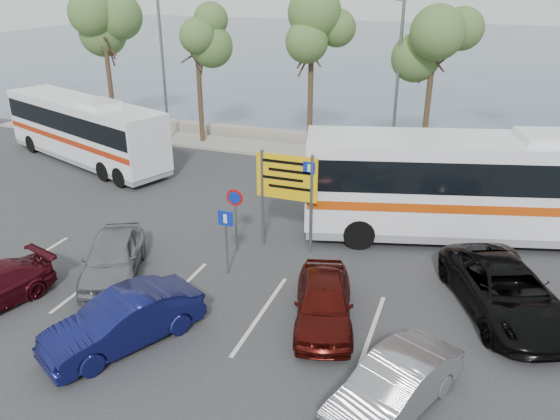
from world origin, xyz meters
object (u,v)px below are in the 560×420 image
(coach_bus_left, at_px, (85,132))
(coach_bus_right, at_px, (486,190))
(direction_sign, at_px, (287,185))
(car_silver_b, at_px, (394,387))
(car_silver_a, at_px, (113,257))
(street_lamp_right, at_px, (398,76))
(car_blue, at_px, (123,321))
(street_lamp_left, at_px, (162,62))
(car_red, at_px, (324,301))
(pedestrian_near, at_px, (327,208))
(suv_black, at_px, (506,291))

(coach_bus_left, distance_m, coach_bus_right, 19.64)
(direction_sign, xyz_separation_m, car_silver_b, (4.90, -6.70, -1.78))
(car_silver_a, bearing_deg, street_lamp_right, 39.23)
(direction_sign, relative_size, car_blue, 0.84)
(street_lamp_left, bearing_deg, car_red, -46.59)
(street_lamp_left, xyz_separation_m, pedestrian_near, (12.00, -8.52, -3.63))
(coach_bus_left, bearing_deg, suv_black, -19.89)
(street_lamp_left, height_order, car_silver_a, street_lamp_left)
(car_blue, height_order, car_red, car_blue)
(direction_sign, bearing_deg, coach_bus_right, 26.95)
(coach_bus_right, xyz_separation_m, car_silver_a, (-11.10, -7.13, -1.17))
(street_lamp_right, distance_m, car_silver_b, 17.71)
(suv_black, height_order, pedestrian_near, pedestrian_near)
(car_red, xyz_separation_m, pedestrian_near, (-1.50, 5.75, 0.29))
(suv_black, xyz_separation_m, pedestrian_near, (-6.30, 3.50, 0.24))
(coach_bus_right, relative_size, car_silver_b, 3.38)
(street_lamp_left, relative_size, suv_black, 1.53)
(coach_bus_right, bearing_deg, pedestrian_near, -164.74)
(street_lamp_left, height_order, car_blue, street_lamp_left)
(street_lamp_left, bearing_deg, coach_bus_left, -113.16)
(car_silver_a, distance_m, car_blue, 3.74)
(street_lamp_right, relative_size, pedestrian_near, 4.12)
(street_lamp_right, height_order, car_silver_b, street_lamp_right)
(coach_bus_left, bearing_deg, direction_sign, -23.47)
(direction_sign, xyz_separation_m, coach_bus_right, (6.50, 3.30, -0.55))
(suv_black, relative_size, car_silver_b, 1.33)
(street_lamp_right, relative_size, car_red, 2.02)
(car_silver_a, bearing_deg, car_red, -26.75)
(coach_bus_left, bearing_deg, street_lamp_right, 17.31)
(coach_bus_right, bearing_deg, coach_bus_left, 173.14)
(street_lamp_right, xyz_separation_m, car_silver_b, (2.90, -17.02, -3.95))
(street_lamp_left, height_order, pedestrian_near, street_lamp_left)
(street_lamp_left, height_order, street_lamp_right, same)
(coach_bus_right, relative_size, car_silver_a, 3.19)
(street_lamp_left, height_order, coach_bus_left, street_lamp_left)
(suv_black, bearing_deg, coach_bus_right, 74.94)
(car_red, bearing_deg, car_silver_b, -64.40)
(direction_sign, relative_size, coach_bus_left, 0.32)
(street_lamp_right, distance_m, coach_bus_left, 16.00)
(street_lamp_left, relative_size, car_silver_b, 2.04)
(street_lamp_left, distance_m, car_red, 20.03)
(direction_sign, relative_size, car_red, 0.91)
(street_lamp_right, xyz_separation_m, car_red, (0.50, -14.27, -3.92))
(direction_sign, bearing_deg, car_silver_b, -53.83)
(street_lamp_left, bearing_deg, coach_bus_right, -21.86)
(car_blue, bearing_deg, direction_sign, 99.34)
(coach_bus_right, bearing_deg, street_lamp_left, 158.14)
(street_lamp_left, bearing_deg, car_silver_a, -65.66)
(coach_bus_left, distance_m, car_red, 18.25)
(car_silver_b, bearing_deg, street_lamp_right, 123.81)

